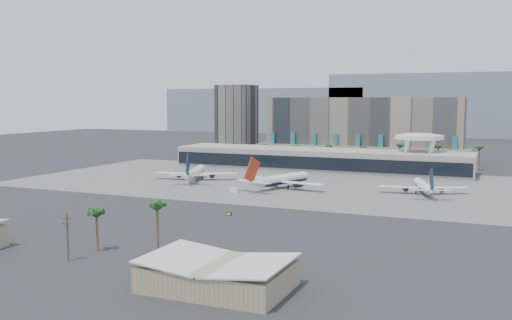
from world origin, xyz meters
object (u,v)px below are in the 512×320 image
at_px(airliner_left, 195,172).
at_px(airliner_right, 424,186).
at_px(service_vehicle_b, 234,190).
at_px(taxiway_sign, 229,214).
at_px(service_vehicle_a, 191,180).
at_px(airliner_centre, 281,179).
at_px(utility_pole, 67,233).

height_order(airliner_left, airliner_right, airliner_left).
height_order(service_vehicle_b, taxiway_sign, service_vehicle_b).
distance_m(airliner_right, service_vehicle_a, 109.35).
bearing_deg(airliner_centre, utility_pole, -72.67).
xyz_separation_m(airliner_left, airliner_centre, (49.40, -8.23, 0.14)).
height_order(airliner_left, airliner_centre, airliner_centre).
distance_m(airliner_right, taxiway_sign, 93.14).
relative_size(airliner_centre, taxiway_sign, 17.99).
bearing_deg(service_vehicle_b, service_vehicle_a, 158.66).
relative_size(airliner_centre, service_vehicle_b, 11.12).
height_order(utility_pole, service_vehicle_a, utility_pole).
bearing_deg(airliner_centre, taxiway_sign, -65.22).
relative_size(airliner_left, service_vehicle_b, 10.80).
xyz_separation_m(airliner_centre, taxiway_sign, (5.32, -65.39, -3.44)).
bearing_deg(airliner_centre, airliner_right, 27.90).
xyz_separation_m(utility_pole, airliner_right, (68.46, 140.97, -3.76)).
bearing_deg(utility_pole, airliner_right, 64.10).
xyz_separation_m(service_vehicle_a, service_vehicle_b, (32.61, -18.79, -0.00)).
height_order(airliner_right, service_vehicle_a, airliner_right).
xyz_separation_m(airliner_right, taxiway_sign, (-56.68, -73.85, -2.84)).
relative_size(airliner_left, service_vehicle_a, 10.25).
relative_size(utility_pole, service_vehicle_a, 2.89).
relative_size(airliner_right, taxiway_sign, 15.51).
bearing_deg(airliner_left, taxiway_sign, -72.06).
xyz_separation_m(utility_pole, service_vehicle_a, (-40.47, 131.73, -6.13)).
xyz_separation_m(service_vehicle_b, taxiway_sign, (19.64, -45.83, -0.47)).
relative_size(airliner_centre, airliner_right, 1.16).
bearing_deg(airliner_left, airliner_right, -18.56).
xyz_separation_m(utility_pole, service_vehicle_b, (-7.86, 112.95, -6.13)).
xyz_separation_m(utility_pole, taxiway_sign, (11.78, 67.11, -6.60)).
bearing_deg(airliner_centre, service_vehicle_b, -106.10).
relative_size(utility_pole, airliner_left, 0.28).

